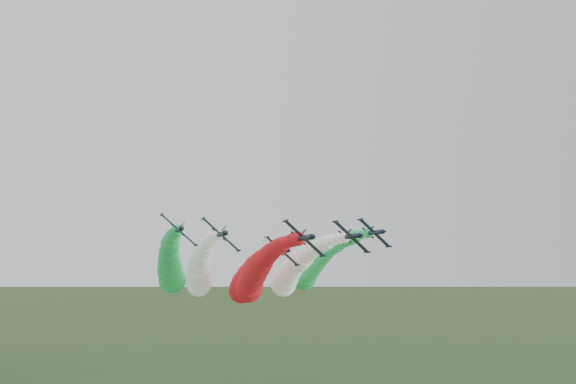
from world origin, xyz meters
name	(u,v)px	position (x,y,z in m)	size (l,w,h in m)	color
jet_lead	(255,275)	(1.63, 41.98, 37.07)	(12.24, 69.90, 17.44)	black
jet_inner_left	(200,271)	(-9.92, 54.27, 37.96)	(12.11, 69.77, 17.31)	black
jet_inner_right	(293,271)	(14.20, 51.68, 37.88)	(12.29, 69.95, 17.49)	black
jet_outer_left	(171,266)	(-16.61, 61.18, 39.16)	(12.56, 70.23, 17.77)	black
jet_outer_right	(313,267)	(24.06, 63.04, 39.00)	(12.48, 70.14, 17.68)	black
jet_trail	(246,280)	(4.90, 66.30, 35.19)	(12.47, 70.13, 17.67)	black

